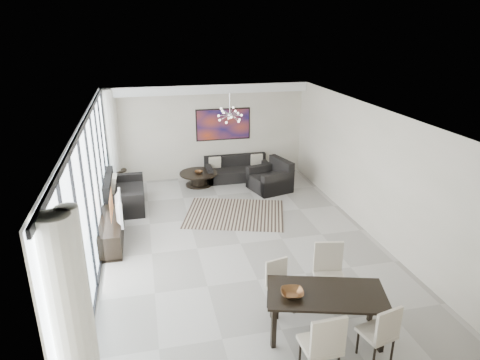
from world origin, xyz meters
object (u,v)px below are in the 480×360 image
object	(u,v)px
coffee_table	(199,178)
dining_table	(326,298)
television	(116,208)
tv_console	(111,231)
sofa_main	(237,172)

from	to	relation	value
coffee_table	dining_table	distance (m)	6.99
television	tv_console	bearing A→B (deg)	66.85
television	dining_table	world-z (taller)	television
coffee_table	television	size ratio (longest dim) A/B	1.13
coffee_table	tv_console	distance (m)	3.90
sofa_main	tv_console	size ratio (longest dim) A/B	1.11
coffee_table	television	world-z (taller)	television
sofa_main	tv_console	world-z (taller)	sofa_main
sofa_main	television	world-z (taller)	television
dining_table	sofa_main	bearing A→B (deg)	88.21
coffee_table	tv_console	size ratio (longest dim) A/B	0.64
coffee_table	dining_table	bearing A→B (deg)	-81.65
sofa_main	tv_console	xyz separation A→B (m)	(-3.60, -3.37, 0.04)
tv_console	dining_table	bearing A→B (deg)	-48.38
sofa_main	dining_table	bearing A→B (deg)	-91.79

